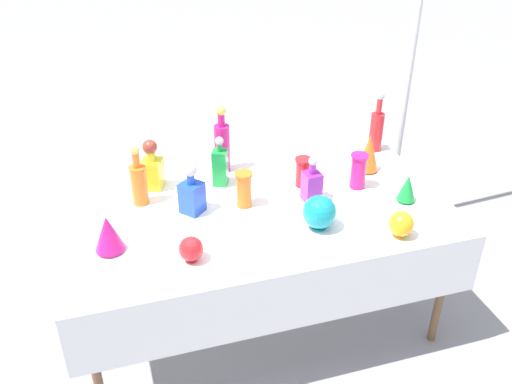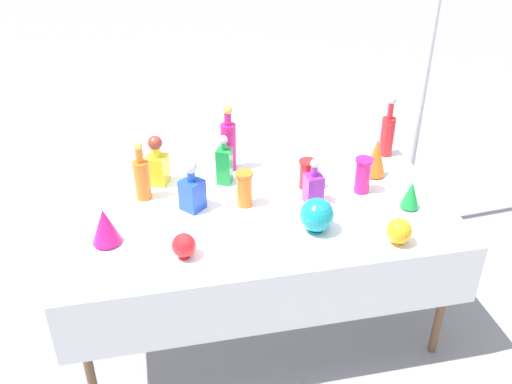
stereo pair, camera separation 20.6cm
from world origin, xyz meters
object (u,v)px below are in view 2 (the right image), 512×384
Objects in this scene: slender_vase_1 at (363,174)px; cardboard_box_behind_left at (189,196)px; round_bowl_0 at (399,231)px; square_decanter_2 at (313,186)px; square_decanter_3 at (192,190)px; slender_vase_0 at (244,188)px; fluted_vase_2 at (105,226)px; round_bowl_1 at (184,245)px; canopy_pole at (421,104)px; tall_bottle_0 at (142,177)px; square_decanter_1 at (224,164)px; fluted_vase_0 at (376,157)px; tall_bottle_2 at (228,143)px; square_decanter_0 at (157,164)px; fluted_vase_1 at (411,194)px; slender_vase_2 at (307,173)px; round_bowl_2 at (317,215)px; tall_bottle_1 at (388,133)px.

cardboard_box_behind_left is (-0.84, 1.16, -0.74)m from slender_vase_1.
square_decanter_2 is at bearing 124.04° from round_bowl_0.
slender_vase_1 is at bearing -1.23° from square_decanter_3.
slender_vase_0 is 1.04× the size of fluted_vase_2.
canopy_pole is (1.60, 0.99, 0.13)m from round_bowl_1.
tall_bottle_0 is at bearing 171.28° from slender_vase_1.
fluted_vase_0 is at bearing -6.31° from square_decanter_1.
tall_bottle_2 reaches higher than cardboard_box_behind_left.
square_decanter_0 is at bearing 95.99° from round_bowl_1.
tall_bottle_2 reaches higher than slender_vase_0.
slender_vase_0 reaches higher than fluted_vase_1.
canopy_pole reaches higher than tall_bottle_0.
fluted_vase_1 is at bearing -26.77° from square_decanter_1.
slender_vase_0 is at bearing 166.29° from fluted_vase_1.
slender_vase_0 is 0.38m from slender_vase_2.
square_decanter_2 is 0.29m from slender_vase_1.
square_decanter_3 is at bearing -93.18° from cardboard_box_behind_left.
round_bowl_0 is (1.33, -0.28, -0.03)m from fluted_vase_2.
slender_vase_1 is (0.70, -0.24, -0.01)m from square_decanter_1.
slender_vase_1 is at bearing -8.72° from tall_bottle_0.
round_bowl_2 is (-0.34, 0.18, 0.02)m from round_bowl_0.
canopy_pole is (1.67, 0.30, 0.08)m from square_decanter_0.
fluted_vase_0 is (0.42, 0.20, 0.02)m from square_decanter_2.
tall_bottle_2 is 1.12m from cardboard_box_behind_left.
fluted_vase_0 is 0.64m from round_bowl_0.
square_decanter_1 is 0.30m from square_decanter_3.
round_bowl_0 is (1.06, -0.79, -0.05)m from square_decanter_0.
square_decanter_0 is at bearing 117.86° from square_decanter_3.
slender_vase_0 is at bearing -179.77° from slender_vase_1.
slender_vase_1 reaches higher than fluted_vase_2.
round_bowl_1 is 0.05× the size of canopy_pole.
slender_vase_0 is 1.39m from cardboard_box_behind_left.
round_bowl_0 is at bearing -5.80° from round_bowl_1.
slender_vase_2 is at bearing -4.91° from tall_bottle_0.
square_decanter_1 is at bearing 153.23° from fluted_vase_1.
tall_bottle_0 reaches higher than square_decanter_2.
square_decanter_3 is at bearing 178.77° from slender_vase_1.
slender_vase_1 is (0.29, 0.05, 0.01)m from square_decanter_2.
square_decanter_3 is 0.11× the size of canopy_pole.
round_bowl_2 is at bearing -40.60° from square_decanter_0.
tall_bottle_1 is at bearing 30.24° from round_bowl_1.
cardboard_box_behind_left is (-0.20, 1.17, -0.74)m from slender_vase_0.
square_decanter_1 is 0.65m from round_bowl_2.
tall_bottle_1 is at bearing 36.03° from square_decanter_2.
fluted_vase_2 is (-1.62, -0.56, -0.05)m from tall_bottle_1.
slender_vase_1 is at bearing -128.16° from tall_bottle_1.
fluted_vase_0 reaches higher than slender_vase_2.
fluted_vase_1 is (1.24, -0.52, -0.04)m from square_decanter_0.
tall_bottle_2 is at bearing 92.05° from slender_vase_0.
slender_vase_2 reaches higher than round_bowl_0.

